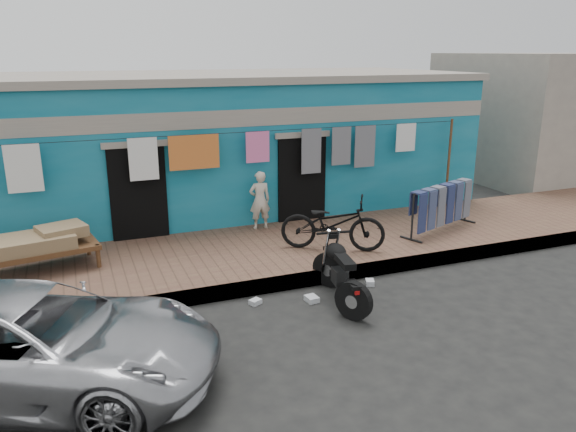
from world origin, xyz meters
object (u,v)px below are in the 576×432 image
object	(u,v)px
bicycle	(333,218)
charpoy	(37,252)
car	(30,341)
jeans_rack	(441,207)
seated_person	(260,200)
motorcycle	(341,271)

from	to	relation	value
bicycle	charpoy	xyz separation A→B (m)	(-5.14, 0.86, -0.28)
car	jeans_rack	world-z (taller)	car
charpoy	jeans_rack	size ratio (longest dim) A/B	1.05
car	charpoy	distance (m)	3.36
seated_person	motorcycle	bearing A→B (deg)	96.12
motorcycle	bicycle	bearing A→B (deg)	77.41
motorcycle	car	bearing A→B (deg)	-160.38
car	seated_person	distance (m)	6.03
bicycle	jeans_rack	bearing A→B (deg)	-54.30
motorcycle	charpoy	xyz separation A→B (m)	(-4.49, 2.52, 0.08)
motorcycle	jeans_rack	size ratio (longest dim) A/B	0.80
seated_person	motorcycle	size ratio (longest dim) A/B	0.74
car	bicycle	distance (m)	5.70
motorcycle	jeans_rack	xyz separation A→B (m)	(3.27, 1.89, 0.23)
bicycle	charpoy	bearing A→B (deg)	111.01
car	jeans_rack	xyz separation A→B (m)	(7.73, 2.74, 0.12)
seated_person	bicycle	distance (m)	1.94
charpoy	jeans_rack	xyz separation A→B (m)	(7.76, -0.62, 0.15)
charpoy	jeans_rack	distance (m)	7.79
seated_person	jeans_rack	world-z (taller)	seated_person
bicycle	jeans_rack	size ratio (longest dim) A/B	0.93
charpoy	bicycle	bearing A→B (deg)	-9.50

